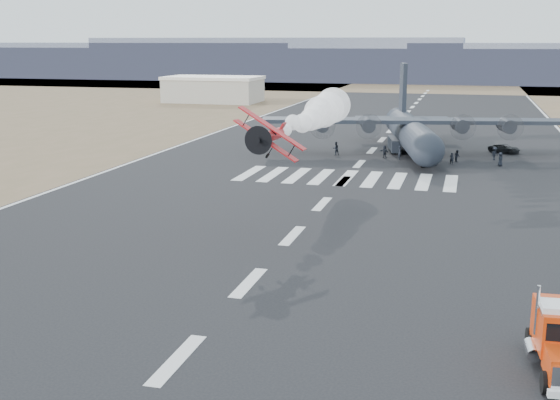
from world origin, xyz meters
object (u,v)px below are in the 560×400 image
at_px(hangar_left, 213,89).
at_px(crew_b, 336,148).
at_px(crew_e, 500,159).
at_px(transport_aircraft, 411,130).
at_px(support_vehicle, 504,148).
at_px(crew_c, 495,154).
at_px(crew_d, 436,160).
at_px(crew_a, 400,153).
at_px(crew_h, 457,156).
at_px(aerobatic_biplane, 269,136).
at_px(crew_g, 452,158).
at_px(crew_f, 385,152).

xyz_separation_m(hangar_left, crew_b, (47.62, -78.59, -2.47)).
distance_m(crew_b, crew_e, 22.40).
bearing_deg(crew_e, transport_aircraft, 62.57).
relative_size(support_vehicle, crew_c, 2.48).
bearing_deg(support_vehicle, crew_e, -160.07).
relative_size(crew_c, crew_d, 1.13).
height_order(crew_a, crew_e, crew_a).
bearing_deg(crew_d, crew_b, 118.32).
xyz_separation_m(crew_a, crew_e, (13.02, -1.68, -0.04)).
relative_size(crew_a, crew_b, 1.00).
bearing_deg(hangar_left, crew_h, -51.19).
distance_m(aerobatic_biplane, crew_b, 43.09).
relative_size(crew_e, crew_g, 1.16).
height_order(aerobatic_biplane, support_vehicle, aerobatic_biplane).
xyz_separation_m(transport_aircraft, crew_e, (12.18, -8.66, -2.29)).
distance_m(crew_a, crew_f, 2.33).
bearing_deg(crew_e, crew_a, 90.63).
bearing_deg(support_vehicle, crew_d, 170.90).
distance_m(hangar_left, transport_aircraft, 93.18).
distance_m(crew_a, crew_g, 7.18).
relative_size(aerobatic_biplane, crew_d, 3.62).
height_order(crew_a, crew_h, crew_a).
relative_size(aerobatic_biplane, crew_g, 3.66).
distance_m(hangar_left, crew_c, 103.69).
height_order(hangar_left, crew_a, hangar_left).
xyz_separation_m(crew_a, crew_h, (7.57, 0.27, -0.14)).
bearing_deg(transport_aircraft, support_vehicle, 1.63).
distance_m(crew_c, crew_g, 7.39).
xyz_separation_m(crew_d, crew_e, (8.09, 1.76, 0.11)).
bearing_deg(aerobatic_biplane, crew_b, 94.64).
xyz_separation_m(aerobatic_biplane, crew_d, (11.71, 37.33, -7.47)).
bearing_deg(transport_aircraft, crew_c, -30.60).
distance_m(crew_c, crew_d, 9.93).
relative_size(hangar_left, crew_c, 13.78).
distance_m(crew_a, crew_h, 7.57).
bearing_deg(crew_e, crew_f, 88.43).
bearing_deg(transport_aircraft, crew_d, -80.45).
height_order(crew_e, crew_g, crew_e).
bearing_deg(crew_e, support_vehicle, 3.35).
height_order(crew_f, crew_g, crew_f).
bearing_deg(support_vehicle, aerobatic_biplane, -177.62).
bearing_deg(transport_aircraft, hangar_left, 116.27).
bearing_deg(crew_d, crew_a, 103.31).
distance_m(crew_f, crew_h, 9.74).
xyz_separation_m(crew_b, crew_g, (16.06, -3.50, -0.16)).
xyz_separation_m(hangar_left, aerobatic_biplane, (49.97, -121.00, 4.85)).
distance_m(support_vehicle, crew_d, 16.32).
height_order(transport_aircraft, crew_e, transport_aircraft).
distance_m(crew_a, crew_c, 12.82).
bearing_deg(crew_f, hangar_left, 164.23).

